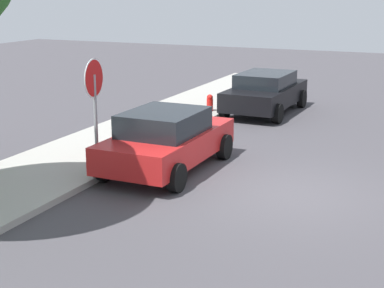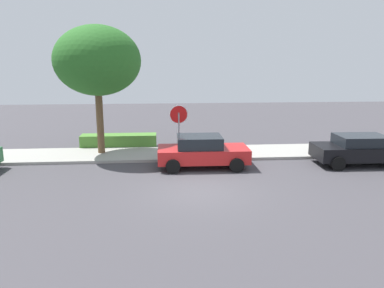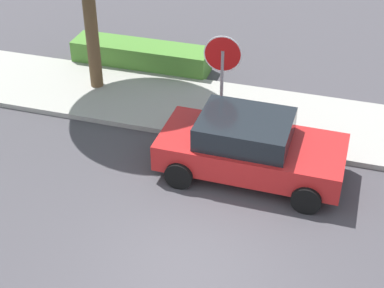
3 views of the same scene
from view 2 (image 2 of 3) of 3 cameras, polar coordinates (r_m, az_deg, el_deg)
ground_plane at (r=14.29m, az=0.94°, el=-6.95°), size 60.00×60.00×0.00m
sidewalk_curb at (r=19.51m, az=-0.62°, el=-1.42°), size 32.00×2.88×0.14m
stop_sign at (r=18.03m, az=-2.03°, el=3.35°), size 0.89×0.11×2.71m
parked_car_red at (r=17.05m, az=1.54°, el=-1.11°), size 4.12×2.10×1.46m
parked_car_black at (r=19.17m, az=24.31°, el=-0.74°), size 4.34×2.16×1.41m
street_tree_near_corner at (r=19.37m, az=-14.20°, el=12.16°), size 4.26×4.26×6.51m
fire_hydrant at (r=20.16m, az=19.17°, el=-0.82°), size 0.30×0.22×0.72m
front_yard_hedge at (r=21.35m, az=-11.06°, el=0.42°), size 4.17×0.98×0.76m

